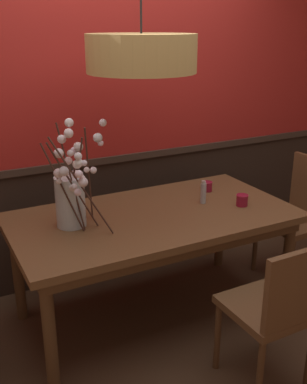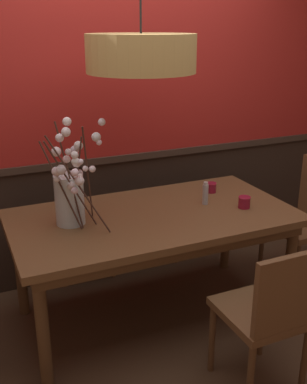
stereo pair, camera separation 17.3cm
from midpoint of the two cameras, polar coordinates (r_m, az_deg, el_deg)
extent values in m
plane|color=#4C3321|center=(3.34, -1.54, -14.72)|extent=(24.00, 24.00, 0.00)
cube|color=#2D2119|center=(3.75, -6.79, -2.84)|extent=(5.74, 0.12, 0.91)
cube|color=#3E2E24|center=(3.59, -7.04, 4.15)|extent=(5.74, 0.14, 0.05)
cube|color=#B2231E|center=(3.46, -7.76, 18.69)|extent=(5.74, 0.12, 1.84)
cube|color=brown|center=(2.99, -1.66, -3.13)|extent=(1.80, 0.95, 0.05)
cube|color=brown|center=(3.01, -1.65, -4.23)|extent=(1.69, 0.85, 0.08)
cylinder|color=brown|center=(2.63, -14.46, -16.84)|extent=(0.07, 0.07, 0.71)
cylinder|color=brown|center=(3.28, 14.49, -8.87)|extent=(0.07, 0.07, 0.71)
cylinder|color=brown|center=(3.28, -17.73, -9.26)|extent=(0.07, 0.07, 0.71)
cylinder|color=brown|center=(3.82, 6.86, -4.08)|extent=(0.07, 0.07, 0.71)
cube|color=brown|center=(3.69, -10.81, -3.54)|extent=(0.46, 0.45, 0.04)
cube|color=brown|center=(3.78, -11.84, 1.26)|extent=(0.42, 0.05, 0.49)
cylinder|color=brown|center=(3.68, -6.89, -7.50)|extent=(0.04, 0.04, 0.43)
cylinder|color=brown|center=(3.59, -12.79, -8.58)|extent=(0.04, 0.04, 0.43)
cylinder|color=brown|center=(4.00, -8.61, -5.24)|extent=(0.04, 0.04, 0.43)
cylinder|color=brown|center=(3.92, -14.03, -6.17)|extent=(0.04, 0.04, 0.43)
cube|color=brown|center=(3.89, -2.85, -2.02)|extent=(0.43, 0.45, 0.04)
cube|color=brown|center=(3.98, -4.06, 2.12)|extent=(0.40, 0.04, 0.43)
cylinder|color=brown|center=(3.89, 0.76, -5.73)|extent=(0.04, 0.04, 0.43)
cylinder|color=brown|center=(3.76, -4.13, -6.77)|extent=(0.04, 0.04, 0.43)
cylinder|color=brown|center=(4.20, -1.60, -3.72)|extent=(0.04, 0.04, 0.43)
cylinder|color=brown|center=(4.08, -6.17, -4.60)|extent=(0.04, 0.04, 0.43)
cube|color=brown|center=(3.74, 15.32, -3.67)|extent=(0.45, 0.47, 0.04)
cylinder|color=brown|center=(3.60, 15.08, -8.76)|extent=(0.04, 0.04, 0.43)
cylinder|color=brown|center=(3.84, 11.04, -6.50)|extent=(0.04, 0.04, 0.43)
cylinder|color=brown|center=(4.07, 14.92, -5.24)|extent=(0.04, 0.04, 0.43)
cube|color=brown|center=(2.63, 11.68, -13.73)|extent=(0.41, 0.43, 0.04)
cube|color=brown|center=(2.39, 15.02, -11.38)|extent=(0.38, 0.04, 0.40)
cylinder|color=brown|center=(2.80, 5.98, -17.10)|extent=(0.04, 0.04, 0.44)
cylinder|color=brown|center=(2.97, 11.72, -14.97)|extent=(0.04, 0.04, 0.44)
cylinder|color=brown|center=(2.57, 10.83, -21.27)|extent=(0.04, 0.04, 0.44)
cylinder|color=silver|center=(2.82, -11.86, -1.16)|extent=(0.18, 0.18, 0.31)
cylinder|color=silver|center=(2.86, -11.69, -3.34)|extent=(0.16, 0.16, 0.07)
cylinder|color=#472D23|center=(2.69, -11.86, 1.65)|extent=(0.12, 0.08, 0.63)
sphere|color=white|center=(2.58, -12.19, 8.26)|extent=(0.05, 0.05, 0.05)
sphere|color=white|center=(2.62, -12.01, 4.64)|extent=(0.04, 0.04, 0.04)
sphere|color=white|center=(2.60, -13.05, 6.28)|extent=(0.05, 0.05, 0.05)
sphere|color=white|center=(2.55, -12.27, 7.01)|extent=(0.05, 0.05, 0.05)
sphere|color=white|center=(2.66, -12.19, 3.72)|extent=(0.04, 0.04, 0.04)
cylinder|color=#472D23|center=(2.70, -12.80, 0.40)|extent=(0.20, 0.11, 0.53)
sphere|color=white|center=(2.60, -12.78, 2.45)|extent=(0.06, 0.06, 0.06)
sphere|color=white|center=(2.58, -13.40, 4.61)|extent=(0.05, 0.05, 0.05)
sphere|color=white|center=(2.65, -13.41, 2.22)|extent=(0.05, 0.05, 0.05)
sphere|color=white|center=(2.66, -13.27, 2.04)|extent=(0.04, 0.04, 0.04)
sphere|color=white|center=(2.66, -13.32, 1.28)|extent=(0.03, 0.03, 0.03)
cylinder|color=#472D23|center=(2.86, -11.65, 0.74)|extent=(0.05, 0.15, 0.45)
sphere|color=white|center=(2.85, -11.02, 5.45)|extent=(0.05, 0.05, 0.05)
sphere|color=white|center=(2.89, -11.48, 1.30)|extent=(0.05, 0.05, 0.05)
sphere|color=white|center=(2.87, -12.04, 0.53)|extent=(0.05, 0.05, 0.05)
sphere|color=white|center=(2.85, -11.25, 2.16)|extent=(0.05, 0.05, 0.05)
sphere|color=white|center=(2.83, -11.63, 0.53)|extent=(0.05, 0.05, 0.05)
sphere|color=white|center=(2.87, -11.72, 1.78)|extent=(0.05, 0.05, 0.05)
cylinder|color=#472D23|center=(2.67, -11.55, 0.59)|extent=(0.30, 0.07, 0.56)
sphere|color=white|center=(2.51, -10.41, 3.49)|extent=(0.03, 0.03, 0.03)
sphere|color=white|center=(2.52, -11.04, 3.50)|extent=(0.05, 0.05, 0.05)
sphere|color=white|center=(2.69, -11.66, 0.48)|extent=(0.04, 0.04, 0.04)
sphere|color=white|center=(2.65, -11.54, 0.61)|extent=(0.04, 0.04, 0.04)
sphere|color=white|center=(2.61, -10.56, 1.66)|extent=(0.03, 0.03, 0.03)
sphere|color=white|center=(2.51, -11.15, 4.28)|extent=(0.04, 0.04, 0.04)
cylinder|color=#472D23|center=(2.59, -10.57, 0.48)|extent=(0.33, 0.06, 0.59)
sphere|color=white|center=(2.54, -10.53, 1.17)|extent=(0.05, 0.05, 0.05)
sphere|color=white|center=(2.58, -11.13, -0.05)|extent=(0.04, 0.04, 0.04)
sphere|color=white|center=(2.51, -11.08, 2.15)|extent=(0.04, 0.04, 0.04)
cylinder|color=#472D23|center=(2.75, -9.69, 1.96)|extent=(0.10, 0.20, 0.61)
sphere|color=white|center=(2.75, -9.15, 2.63)|extent=(0.04, 0.04, 0.04)
sphere|color=white|center=(2.68, -8.09, 8.37)|extent=(0.04, 0.04, 0.04)
sphere|color=white|center=(2.72, -9.97, 2.67)|extent=(0.03, 0.03, 0.03)
sphere|color=white|center=(2.66, -8.69, 6.55)|extent=(0.05, 0.05, 0.05)
sphere|color=white|center=(2.67, -8.34, 5.91)|extent=(0.03, 0.03, 0.03)
cylinder|color=#472D23|center=(2.83, -11.01, 1.40)|extent=(0.08, 0.07, 0.53)
sphere|color=white|center=(2.78, -11.09, 3.32)|extent=(0.05, 0.05, 0.05)
sphere|color=white|center=(2.79, -11.08, 1.53)|extent=(0.04, 0.04, 0.04)
sphere|color=white|center=(2.79, -10.92, 5.42)|extent=(0.06, 0.06, 0.06)
sphere|color=white|center=(2.82, -10.77, 2.11)|extent=(0.04, 0.04, 0.04)
sphere|color=white|center=(2.82, -11.37, 4.91)|extent=(0.05, 0.05, 0.05)
cylinder|color=maroon|center=(3.38, 5.12, 0.68)|extent=(0.07, 0.07, 0.07)
torus|color=#A81B37|center=(3.37, 5.14, 1.19)|extent=(0.07, 0.07, 0.01)
cylinder|color=silver|center=(3.39, 5.11, 0.50)|extent=(0.05, 0.05, 0.04)
cylinder|color=maroon|center=(3.14, 9.21, -1.01)|extent=(0.08, 0.08, 0.08)
torus|color=#A81B37|center=(3.13, 9.25, -0.42)|extent=(0.08, 0.08, 0.01)
cylinder|color=silver|center=(3.14, 9.20, -1.21)|extent=(0.05, 0.05, 0.04)
cylinder|color=#ADADB2|center=(3.14, 4.53, -0.17)|extent=(0.04, 0.04, 0.14)
cylinder|color=beige|center=(3.12, 4.57, 1.18)|extent=(0.03, 0.03, 0.02)
cylinder|color=tan|center=(2.72, -3.42, 16.54)|extent=(0.62, 0.62, 0.21)
sphere|color=#F9EAB7|center=(2.73, -3.41, 15.87)|extent=(0.14, 0.14, 0.14)
camera|label=1|loc=(0.09, -91.70, -0.62)|focal=43.70mm
camera|label=2|loc=(0.09, 88.30, 0.62)|focal=43.70mm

